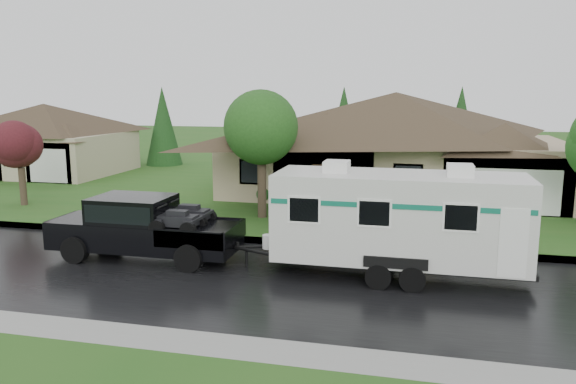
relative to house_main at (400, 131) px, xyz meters
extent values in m
plane|color=#27571B|center=(-2.29, -13.84, -3.59)|extent=(140.00, 140.00, 0.00)
cube|color=black|center=(-2.29, -15.84, -3.59)|extent=(140.00, 8.00, 0.01)
cube|color=gray|center=(-2.29, -11.59, -3.52)|extent=(140.00, 0.50, 0.15)
cube|color=#27571B|center=(-2.29, 1.16, -3.52)|extent=(140.00, 26.00, 0.15)
cube|color=tan|center=(-0.29, 0.16, -1.94)|extent=(18.00, 10.00, 3.00)
pyramid|color=#3D2F21|center=(-0.29, 0.16, 2.16)|extent=(19.44, 10.80, 2.60)
cube|color=tan|center=(5.11, -2.84, -2.09)|extent=(5.76, 4.00, 2.70)
cube|color=tan|center=(-24.29, 2.16, -2.04)|extent=(10.00, 8.00, 2.80)
pyramid|color=#3D2F21|center=(-24.29, 2.16, 1.36)|extent=(10.80, 8.64, 2.00)
cube|color=tan|center=(-21.29, 0.16, -2.18)|extent=(3.20, 4.00, 2.52)
cylinder|color=#382B1E|center=(-5.76, -7.90, -2.19)|extent=(0.40, 0.40, 2.50)
sphere|color=#295F1F|center=(-5.76, -7.90, 0.55)|extent=(3.45, 3.45, 3.45)
cylinder|color=#382B1E|center=(-18.20, -8.02, -2.50)|extent=(0.34, 0.34, 1.88)
sphere|color=#551A20|center=(-18.20, -8.02, -0.44)|extent=(2.60, 2.60, 2.60)
sphere|color=#143814|center=(-6.59, -4.54, -2.94)|extent=(1.00, 1.00, 1.00)
sphere|color=#143814|center=(-3.44, -4.54, -2.94)|extent=(1.00, 1.00, 1.00)
sphere|color=#143814|center=(-0.29, -4.54, -2.94)|extent=(1.00, 1.00, 1.00)
sphere|color=#143814|center=(2.86, -4.54, -2.94)|extent=(1.00, 1.00, 1.00)
sphere|color=#143814|center=(6.01, -4.54, -2.94)|extent=(1.00, 1.00, 1.00)
cube|color=black|center=(-8.12, -14.52, -2.74)|extent=(6.59, 2.20, 0.94)
cube|color=black|center=(-10.53, -14.52, -2.44)|extent=(1.76, 2.14, 0.38)
cube|color=black|center=(-8.55, -14.52, -1.89)|extent=(2.63, 2.06, 0.99)
cube|color=black|center=(-8.55, -14.52, -1.84)|extent=(2.41, 2.11, 0.60)
cube|color=black|center=(-6.03, -14.52, -2.52)|extent=(2.41, 2.09, 0.07)
cylinder|color=black|center=(-10.20, -15.59, -3.13)|extent=(0.92, 0.35, 0.92)
cylinder|color=black|center=(-10.20, -13.44, -3.13)|extent=(0.92, 0.35, 0.92)
cylinder|color=black|center=(-6.03, -15.59, -3.13)|extent=(0.92, 0.35, 0.92)
cylinder|color=black|center=(-6.03, -13.44, -3.13)|extent=(0.92, 0.35, 0.92)
cube|color=silver|center=(0.58, -14.52, -1.64)|extent=(7.68, 2.63, 2.69)
cube|color=black|center=(0.58, -14.52, -3.15)|extent=(8.12, 1.32, 0.15)
cube|color=#0E664E|center=(0.58, -14.52, -1.05)|extent=(7.53, 2.65, 0.15)
cube|color=white|center=(-1.39, -14.52, -0.12)|extent=(0.77, 0.88, 0.35)
cube|color=white|center=(2.34, -14.52, -0.12)|extent=(0.77, 0.88, 0.35)
cylinder|color=black|center=(0.09, -15.81, -3.21)|extent=(0.77, 0.26, 0.77)
cylinder|color=black|center=(0.09, -13.22, -3.21)|extent=(0.77, 0.26, 0.77)
cylinder|color=black|center=(1.08, -15.81, -3.21)|extent=(0.77, 0.26, 0.77)
cylinder|color=black|center=(1.08, -13.22, -3.21)|extent=(0.77, 0.26, 0.77)
camera|label=1|loc=(1.18, -31.90, 2.22)|focal=35.00mm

